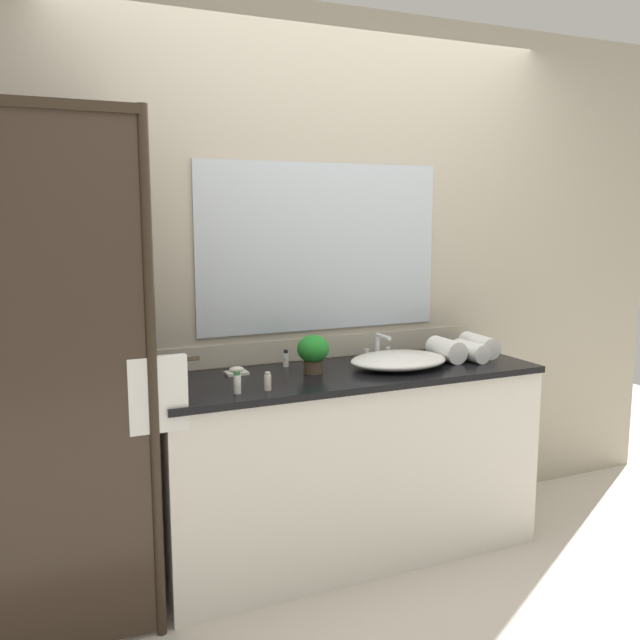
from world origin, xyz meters
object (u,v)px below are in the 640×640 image
(potted_plant, at_px, (313,351))
(soap_dish, at_px, (237,371))
(sink_basin, at_px, (399,360))
(amenity_bottle_body_wash, at_px, (268,382))
(faucet, at_px, (378,351))
(rolled_towel_middle, at_px, (470,351))
(amenity_bottle_conditioner, at_px, (237,383))
(rolled_towel_near_edge, at_px, (479,345))
(amenity_bottle_lotion, at_px, (286,359))
(rolled_towel_far_edge, at_px, (446,350))

(potted_plant, distance_m, soap_dish, 0.36)
(potted_plant, bearing_deg, sink_basin, -9.10)
(amenity_bottle_body_wash, bearing_deg, faucet, 25.40)
(soap_dish, relative_size, rolled_towel_middle, 0.50)
(potted_plant, xyz_separation_m, amenity_bottle_conditioner, (-0.43, -0.21, -0.06))
(amenity_bottle_conditioner, xyz_separation_m, rolled_towel_middle, (1.24, 0.13, 0.00))
(rolled_towel_middle, bearing_deg, amenity_bottle_body_wash, -173.20)
(sink_basin, height_order, amenity_bottle_conditioner, amenity_bottle_conditioner)
(amenity_bottle_body_wash, height_order, rolled_towel_near_edge, rolled_towel_near_edge)
(faucet, height_order, soap_dish, faucet)
(sink_basin, height_order, rolled_towel_middle, rolled_towel_middle)
(faucet, distance_m, amenity_bottle_lotion, 0.48)
(amenity_bottle_body_wash, distance_m, rolled_towel_far_edge, 1.02)
(faucet, xyz_separation_m, amenity_bottle_conditioner, (-0.84, -0.34, -0.00))
(amenity_bottle_lotion, height_order, amenity_bottle_conditioner, amenity_bottle_conditioner)
(sink_basin, height_order, faucet, faucet)
(sink_basin, relative_size, rolled_towel_far_edge, 2.28)
(potted_plant, relative_size, rolled_towel_far_edge, 0.84)
(amenity_bottle_conditioner, bearing_deg, rolled_towel_near_edge, 8.72)
(soap_dish, distance_m, rolled_towel_far_edge, 1.04)
(rolled_towel_near_edge, bearing_deg, soap_dish, 174.64)
(amenity_bottle_body_wash, relative_size, rolled_towel_near_edge, 0.33)
(faucet, xyz_separation_m, amenity_bottle_lotion, (-0.48, 0.04, -0.01))
(rolled_towel_near_edge, relative_size, rolled_towel_far_edge, 1.12)
(soap_dish, relative_size, amenity_bottle_conditioner, 1.09)
(amenity_bottle_body_wash, bearing_deg, sink_basin, 11.26)
(faucet, relative_size, amenity_bottle_body_wash, 2.21)
(potted_plant, bearing_deg, soap_dish, 160.05)
(amenity_bottle_conditioner, xyz_separation_m, rolled_towel_near_edge, (1.35, 0.21, 0.01))
(soap_dish, distance_m, rolled_towel_near_edge, 1.26)
(potted_plant, xyz_separation_m, rolled_towel_near_edge, (0.93, 0.00, -0.05))
(amenity_bottle_body_wash, bearing_deg, amenity_bottle_conditioner, 179.55)
(rolled_towel_middle, height_order, rolled_towel_far_edge, rolled_towel_far_edge)
(faucet, bearing_deg, amenity_bottle_lotion, 174.65)
(amenity_bottle_lotion, bearing_deg, amenity_bottle_body_wash, -121.14)
(faucet, bearing_deg, rolled_towel_middle, -26.76)
(rolled_towel_near_edge, bearing_deg, rolled_towel_far_edge, -172.09)
(potted_plant, height_order, amenity_bottle_body_wash, potted_plant)
(sink_basin, relative_size, amenity_bottle_body_wash, 6.19)
(soap_dish, bearing_deg, rolled_towel_middle, -9.60)
(amenity_bottle_conditioner, bearing_deg, sink_basin, 9.47)
(sink_basin, bearing_deg, rolled_towel_near_edge, 7.47)
(soap_dish, relative_size, amenity_bottle_lotion, 1.24)
(amenity_bottle_body_wash, xyz_separation_m, rolled_towel_far_edge, (1.00, 0.18, 0.02))
(rolled_towel_far_edge, bearing_deg, amenity_bottle_lotion, 165.25)
(sink_basin, xyz_separation_m, amenity_bottle_body_wash, (-0.71, -0.14, 0.00))
(sink_basin, relative_size, rolled_towel_middle, 2.36)
(rolled_towel_near_edge, height_order, rolled_towel_middle, rolled_towel_near_edge)
(rolled_towel_far_edge, bearing_deg, faucet, 151.67)
(amenity_bottle_lotion, distance_m, rolled_towel_middle, 0.92)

